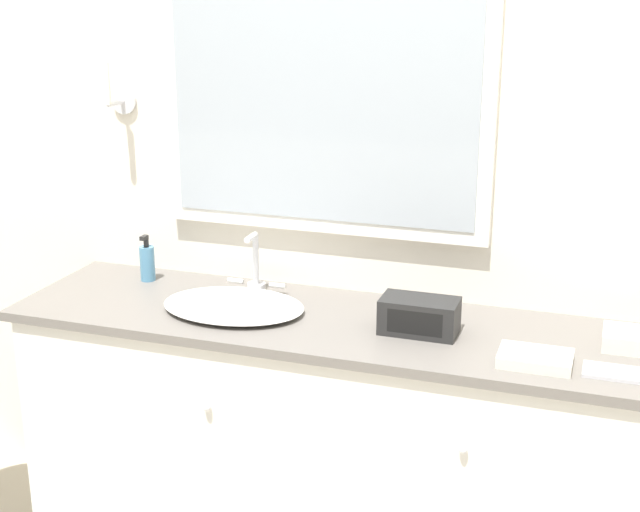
% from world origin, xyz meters
% --- Properties ---
extents(wall_back, '(8.00, 0.18, 2.55)m').
position_xyz_m(wall_back, '(-0.01, 0.60, 1.28)').
color(wall_back, silver).
rests_on(wall_back, ground_plane).
extents(vanity_counter, '(2.18, 0.56, 0.88)m').
position_xyz_m(vanity_counter, '(0.00, 0.29, 0.44)').
color(vanity_counter, silver).
rests_on(vanity_counter, ground_plane).
extents(sink_basin, '(0.46, 0.38, 0.21)m').
position_xyz_m(sink_basin, '(-0.40, 0.27, 0.90)').
color(sink_basin, white).
rests_on(sink_basin, vanity_counter).
extents(soap_bottle, '(0.05, 0.05, 0.16)m').
position_xyz_m(soap_bottle, '(-0.80, 0.44, 0.95)').
color(soap_bottle, teal).
rests_on(soap_bottle, vanity_counter).
extents(appliance_box, '(0.23, 0.13, 0.10)m').
position_xyz_m(appliance_box, '(0.19, 0.27, 0.93)').
color(appliance_box, black).
rests_on(appliance_box, vanity_counter).
extents(hand_towel_near_sink, '(0.16, 0.13, 0.05)m').
position_xyz_m(hand_towel_near_sink, '(0.79, 0.35, 0.91)').
color(hand_towel_near_sink, silver).
rests_on(hand_towel_near_sink, vanity_counter).
extents(hand_towel_far_corner, '(0.20, 0.13, 0.03)m').
position_xyz_m(hand_towel_far_corner, '(0.54, 0.16, 0.90)').
color(hand_towel_far_corner, silver).
rests_on(hand_towel_far_corner, vanity_counter).
extents(metal_tray, '(0.16, 0.10, 0.01)m').
position_xyz_m(metal_tray, '(0.75, 0.16, 0.89)').
color(metal_tray, silver).
rests_on(metal_tray, vanity_counter).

